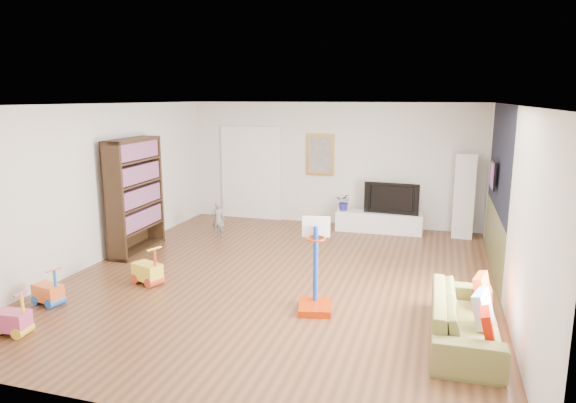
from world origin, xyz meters
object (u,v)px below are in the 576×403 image
(media_console, at_px, (379,222))
(sofa, at_px, (465,319))
(bookshelf, at_px, (135,196))
(basketball_hoop, at_px, (315,266))

(media_console, xyz_separation_m, sofa, (1.56, -4.74, 0.07))
(media_console, relative_size, bookshelf, 0.86)
(media_console, bearing_deg, basketball_hoop, -94.64)
(sofa, bearing_deg, media_console, 17.31)
(sofa, height_order, basketball_hoop, basketball_hoop)
(media_console, height_order, basketball_hoop, basketball_hoop)
(sofa, bearing_deg, bookshelf, 69.18)
(basketball_hoop, bearing_deg, sofa, -22.82)
(bookshelf, bearing_deg, sofa, -22.62)
(media_console, height_order, bookshelf, bookshelf)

